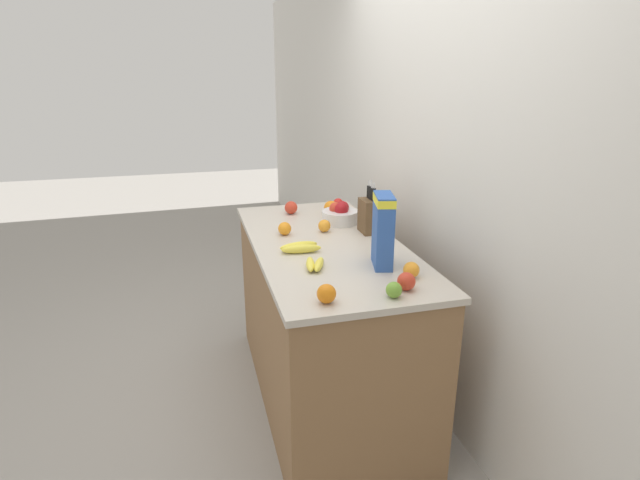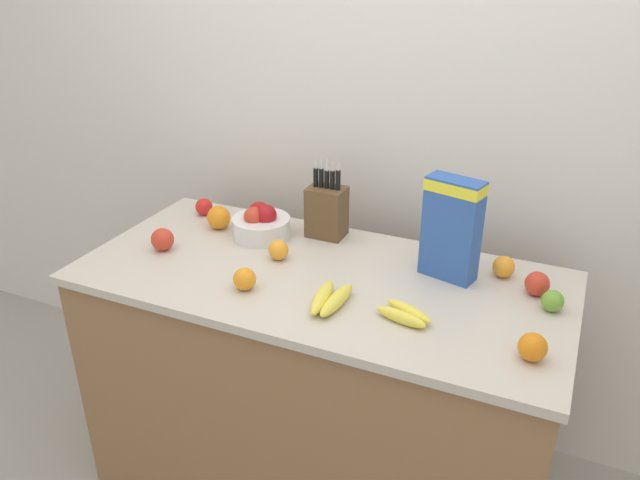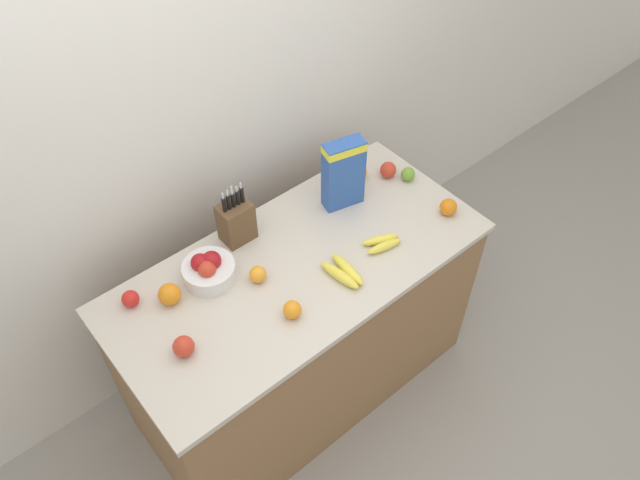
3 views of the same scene
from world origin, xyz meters
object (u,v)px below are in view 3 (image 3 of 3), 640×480
at_px(cereal_box, 343,172).
at_px(orange_front_left, 359,172).
at_px(banana_bunch_left, 343,272).
at_px(orange_front_center, 169,294).
at_px(fruit_bowl, 208,269).
at_px(apple_middle, 130,299).
at_px(orange_front_right, 258,274).
at_px(orange_back_center, 448,207).
at_px(banana_bunch_right, 382,243).
at_px(orange_mid_right, 292,310).
at_px(apple_rear, 184,347).
at_px(apple_near_bananas, 408,174).
at_px(apple_leftmost, 388,170).
at_px(knife_block, 236,221).

height_order(cereal_box, orange_front_left, cereal_box).
relative_size(banana_bunch_left, orange_front_center, 2.31).
xyz_separation_m(fruit_bowl, apple_middle, (-0.30, 0.08, -0.02)).
distance_m(orange_front_right, orange_back_center, 0.89).
xyz_separation_m(fruit_bowl, orange_front_left, (0.86, 0.06, -0.02)).
bearing_deg(orange_back_center, banana_bunch_left, 177.13).
distance_m(banana_bunch_right, orange_mid_right, 0.51).
height_order(fruit_bowl, banana_bunch_left, fruit_bowl).
bearing_deg(orange_front_left, apple_rear, -165.38).
height_order(cereal_box, apple_near_bananas, cereal_box).
xyz_separation_m(apple_rear, orange_back_center, (1.27, -0.13, -0.00)).
relative_size(apple_rear, orange_mid_right, 1.11).
height_order(apple_rear, apple_near_bananas, apple_rear).
xyz_separation_m(cereal_box, orange_front_right, (-0.55, -0.12, -0.15)).
distance_m(cereal_box, banana_bunch_left, 0.45).
bearing_deg(orange_mid_right, apple_leftmost, 22.16).
bearing_deg(apple_middle, apple_near_bananas, -7.60).
bearing_deg(orange_back_center, banana_bunch_right, 172.86).
bearing_deg(apple_leftmost, orange_front_left, 146.66).
relative_size(banana_bunch_right, orange_mid_right, 2.43).
xyz_separation_m(apple_leftmost, apple_middle, (-1.28, 0.10, -0.00)).
bearing_deg(knife_block, apple_middle, -177.13).
height_order(banana_bunch_right, apple_middle, apple_middle).
xyz_separation_m(fruit_bowl, orange_front_center, (-0.18, -0.00, -0.01)).
bearing_deg(orange_back_center, apple_rear, 174.25).
bearing_deg(orange_back_center, knife_block, 149.05).
height_order(orange_front_left, orange_back_center, orange_back_center).
bearing_deg(apple_rear, orange_front_left, 14.62).
distance_m(knife_block, apple_rear, 0.59).
relative_size(banana_bunch_left, orange_front_right, 2.93).
bearing_deg(orange_front_left, orange_back_center, -71.31).
relative_size(knife_block, orange_mid_right, 4.09).
bearing_deg(apple_near_bananas, orange_front_center, 175.59).
bearing_deg(knife_block, cereal_box, -14.28).
bearing_deg(orange_front_right, orange_front_left, 14.78).
relative_size(fruit_bowl, orange_mid_right, 2.94).
relative_size(fruit_bowl, apple_leftmost, 2.81).
distance_m(apple_middle, orange_front_center, 0.15).
xyz_separation_m(banana_bunch_left, apple_rear, (-0.68, 0.10, 0.02)).
height_order(knife_block, orange_front_center, knife_block).
height_order(orange_mid_right, orange_front_left, same).
relative_size(apple_rear, orange_front_right, 1.16).
relative_size(apple_near_bananas, orange_front_center, 0.74).
bearing_deg(orange_front_center, banana_bunch_left, -29.10).
bearing_deg(knife_block, banana_bunch_right, -44.65).
distance_m(fruit_bowl, orange_front_right, 0.20).
xyz_separation_m(banana_bunch_right, orange_front_left, (0.21, 0.38, 0.02)).
bearing_deg(orange_front_center, apple_rear, -109.20).
bearing_deg(orange_front_left, fruit_bowl, -176.31).
xyz_separation_m(banana_bunch_left, apple_near_bananas, (0.61, 0.24, 0.01)).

